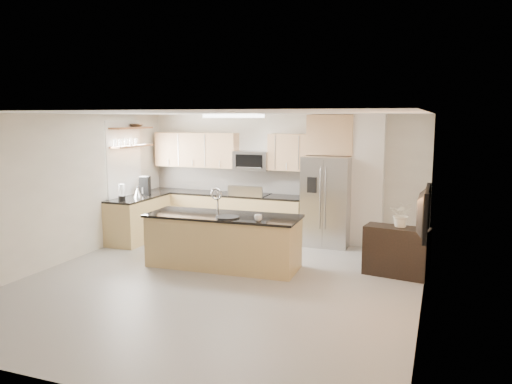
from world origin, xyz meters
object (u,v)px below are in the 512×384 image
at_px(coffee_maker, 145,186).
at_px(bowl, 137,125).
at_px(refrigerator, 327,201).
at_px(kettle, 138,192).
at_px(blender, 122,193).
at_px(cup, 258,218).
at_px(range, 250,215).
at_px(microwave, 252,161).
at_px(flower_vase, 402,208).
at_px(platter, 228,217).
at_px(island, 223,241).
at_px(credenza, 396,251).
at_px(television, 418,211).

distance_m(coffee_maker, bowl, 1.29).
bearing_deg(refrigerator, kettle, -163.52).
height_order(blender, kettle, blender).
bearing_deg(cup, range, 114.04).
height_order(cup, coffee_maker, coffee_maker).
relative_size(microwave, flower_vase, 1.24).
height_order(cup, platter, cup).
bearing_deg(kettle, island, -22.94).
bearing_deg(credenza, coffee_maker, 179.83).
height_order(refrigerator, television, refrigerator).
bearing_deg(bowl, microwave, 21.28).
height_order(island, television, television).
xyz_separation_m(credenza, cup, (-2.08, -0.79, 0.55)).
xyz_separation_m(credenza, bowl, (-5.40, 0.85, 1.98)).
bearing_deg(range, refrigerator, -1.60).
bearing_deg(flower_vase, refrigerator, 135.43).
relative_size(coffee_maker, flower_vase, 0.63).
distance_m(cup, platter, 0.56).
bearing_deg(island, flower_vase, 8.68).
bearing_deg(refrigerator, island, -122.32).
height_order(credenza, platter, platter).
relative_size(island, flower_vase, 4.33).
bearing_deg(blender, television, -15.22).
xyz_separation_m(microwave, blender, (-2.07, -1.73, -0.57)).
distance_m(blender, bowl, 1.58).
height_order(kettle, coffee_maker, coffee_maker).
distance_m(range, coffee_maker, 2.32).
xyz_separation_m(island, credenza, (2.81, 0.53, -0.05)).
distance_m(flower_vase, television, 1.59).
bearing_deg(television, microwave, 47.25).
distance_m(range, television, 4.78).
bearing_deg(refrigerator, coffee_maker, -169.17).
height_order(credenza, kettle, kettle).
bearing_deg(television, island, 72.76).
distance_m(refrigerator, credenza, 2.21).
height_order(platter, bowl, bowl).
height_order(range, island, island).
relative_size(blender, flower_vase, 0.54).
height_order(microwave, platter, microwave).
distance_m(kettle, television, 5.89).
bearing_deg(credenza, blender, -171.11).
height_order(refrigerator, platter, refrigerator).
bearing_deg(bowl, refrigerator, 10.24).
bearing_deg(cup, microwave, 112.98).
height_order(microwave, cup, microwave).
xyz_separation_m(island, coffee_maker, (-2.43, 1.37, 0.65)).
relative_size(island, bowl, 7.16).
bearing_deg(credenza, cup, -150.24).
bearing_deg(island, platter, -51.76).
relative_size(range, credenza, 1.14).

